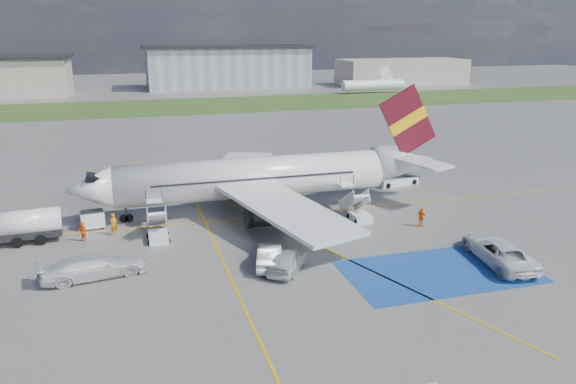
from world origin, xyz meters
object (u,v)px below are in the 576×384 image
object	(u,v)px
fuel_tanker	(9,231)
gpu_cart	(93,221)
belt_loader	(397,181)
car_silver_b	(270,255)
car_silver_a	(288,260)
van_white_a	(499,247)
van_white_b	(93,263)
airliner	(267,177)

from	to	relation	value
fuel_tanker	gpu_cart	distance (m)	6.83
belt_loader	car_silver_b	xyz separation A→B (m)	(-19.87, -18.10, 0.43)
fuel_tanker	car_silver_a	world-z (taller)	fuel_tanker
gpu_cart	van_white_a	world-z (taller)	van_white_a
fuel_tanker	van_white_b	bearing A→B (deg)	-55.95
car_silver_b	van_white_a	size ratio (longest dim) A/B	0.80
airliner	fuel_tanker	bearing A→B (deg)	-172.29
airliner	gpu_cart	bearing A→B (deg)	-176.73
fuel_tanker	car_silver_a	distance (m)	23.74
airliner	car_silver_b	xyz separation A→B (m)	(-3.23, -13.41, -2.56)
car_silver_a	van_white_b	size ratio (longest dim) A/B	0.88
airliner	gpu_cart	size ratio (longest dim) A/B	17.07
fuel_tanker	car_silver_b	xyz separation A→B (m)	(19.67, -10.31, -0.36)
car_silver_a	van_white_a	distance (m)	16.29
car_silver_b	airliner	bearing A→B (deg)	-86.62
gpu_cart	van_white_b	distance (m)	10.96
car_silver_b	van_white_b	bearing A→B (deg)	10.05
airliner	gpu_cart	distance (m)	16.66
airliner	fuel_tanker	world-z (taller)	airliner
gpu_cart	belt_loader	distance (m)	33.54
airliner	van_white_b	distance (m)	20.01
belt_loader	van_white_a	distance (m)	22.49
fuel_tanker	car_silver_a	bearing A→B (deg)	-33.53
belt_loader	car_silver_b	world-z (taller)	car_silver_b
car_silver_a	car_silver_b	size ratio (longest dim) A/B	0.98
airliner	car_silver_b	bearing A→B (deg)	-103.53
van_white_a	car_silver_b	bearing A→B (deg)	-5.25
fuel_tanker	gpu_cart	size ratio (longest dim) A/B	3.92
car_silver_a	van_white_b	distance (m)	14.05
car_silver_b	van_white_b	xyz separation A→B (m)	(-12.71, 1.53, 0.27)
gpu_cart	van_white_b	bearing A→B (deg)	-95.08
airliner	van_white_b	bearing A→B (deg)	-143.29
airliner	van_white_a	world-z (taller)	airliner
fuel_tanker	van_white_a	distance (m)	39.50
gpu_cart	fuel_tanker	bearing A→B (deg)	-169.15
gpu_cart	van_white_b	world-z (taller)	van_white_b
gpu_cart	van_white_b	size ratio (longest dim) A/B	0.38
car_silver_b	belt_loader	bearing A→B (deg)	-120.76
fuel_tanker	belt_loader	size ratio (longest dim) A/B	1.54
gpu_cart	belt_loader	world-z (taller)	gpu_cart
van_white_a	van_white_b	size ratio (longest dim) A/B	1.12
car_silver_b	van_white_b	size ratio (longest dim) A/B	0.90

